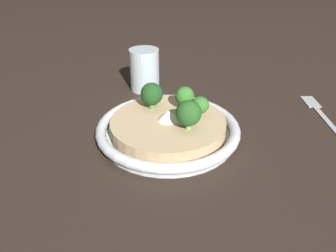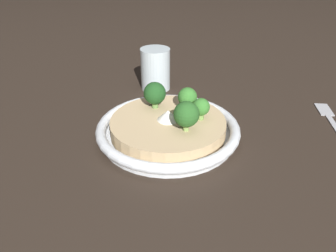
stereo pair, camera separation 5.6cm
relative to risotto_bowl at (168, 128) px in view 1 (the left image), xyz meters
The scene contains 9 objects.
ground_plane 0.02m from the risotto_bowl, ahead, with size 6.00×6.00×0.00m, color #2D231C.
risotto_bowl is the anchor object (origin of this frame).
cheese_sprinkle 0.03m from the risotto_bowl, 31.64° to the right, with size 0.04×0.04×0.02m.
broccoli_right 0.06m from the risotto_bowl, 31.03° to the left, with size 0.04×0.04×0.05m.
broccoli_back_right 0.07m from the risotto_bowl, 84.26° to the left, with size 0.03×0.03×0.04m.
broccoli_back 0.07m from the risotto_bowl, 128.59° to the left, with size 0.03×0.03×0.04m.
broccoli_left 0.07m from the risotto_bowl, 162.37° to the right, with size 0.04×0.04×0.05m.
drinking_glass 0.21m from the risotto_bowl, behind, with size 0.07×0.07×0.09m.
fork_utensil 0.32m from the risotto_bowl, 91.85° to the left, with size 0.17×0.06×0.00m.
Camera 1 is at (0.47, -0.13, 0.30)m, focal length 35.00 mm.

